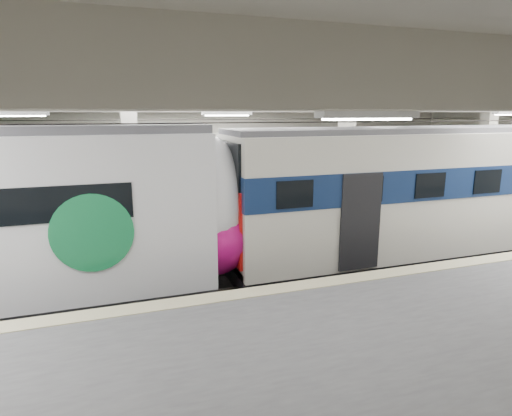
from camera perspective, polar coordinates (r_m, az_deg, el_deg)
name	(u,v)px	position (r m, az deg, el deg)	size (l,w,h in m)	color
station_hall	(267,184)	(10.65, 1.51, 3.24)	(36.00, 24.00, 5.75)	black
older_rer	(423,192)	(15.47, 21.35, 2.04)	(13.73, 3.03, 4.52)	beige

